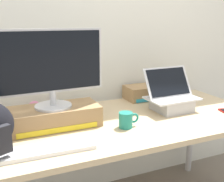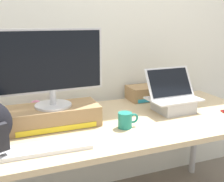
# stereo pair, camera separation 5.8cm
# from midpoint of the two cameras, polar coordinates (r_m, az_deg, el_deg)

# --- Properties ---
(back_wall) EXTENTS (7.00, 0.10, 2.60)m
(back_wall) POSITION_cam_midpoint_polar(r_m,az_deg,el_deg) (1.97, -4.55, 14.80)
(back_wall) COLOR silver
(back_wall) RESTS_ON ground
(desk) EXTENTS (1.89, 0.79, 0.72)m
(desk) POSITION_cam_midpoint_polar(r_m,az_deg,el_deg) (1.63, 1.03, -8.28)
(desk) COLOR tan
(desk) RESTS_ON ground
(toner_box_yellow) EXTENTS (0.50, 0.23, 0.11)m
(toner_box_yellow) POSITION_cam_midpoint_polar(r_m,az_deg,el_deg) (1.55, -11.02, -5.14)
(toner_box_yellow) COLOR #9E7A51
(toner_box_yellow) RESTS_ON desk
(desktop_monitor) EXTENTS (0.57, 0.20, 0.42)m
(desktop_monitor) POSITION_cam_midpoint_polar(r_m,az_deg,el_deg) (1.48, -11.53, 5.05)
(desktop_monitor) COLOR silver
(desktop_monitor) RESTS_ON toner_box_yellow
(open_laptop) EXTENTS (0.33, 0.22, 0.27)m
(open_laptop) POSITION_cam_midpoint_polar(r_m,az_deg,el_deg) (1.80, 13.53, -2.19)
(open_laptop) COLOR #ADADB2
(open_laptop) RESTS_ON desk
(external_keyboard) EXTENTS (0.43, 0.13, 0.02)m
(external_keyboard) POSITION_cam_midpoint_polar(r_m,az_deg,el_deg) (1.29, -12.77, -11.61)
(external_keyboard) COLOR white
(external_keyboard) RESTS_ON desk
(coffee_mug) EXTENTS (0.12, 0.08, 0.09)m
(coffee_mug) POSITION_cam_midpoint_polar(r_m,az_deg,el_deg) (1.50, 3.98, -6.11)
(coffee_mug) COLOR #1E7F70
(coffee_mug) RESTS_ON desk
(plush_toy) EXTENTS (0.08, 0.08, 0.08)m
(plush_toy) POSITION_cam_midpoint_polar(r_m,az_deg,el_deg) (1.78, -14.71, -3.23)
(plush_toy) COLOR #CC7099
(plush_toy) RESTS_ON desk
(toner_box_cyan) EXTENTS (0.32, 0.18, 0.10)m
(toner_box_cyan) POSITION_cam_midpoint_polar(r_m,az_deg,el_deg) (2.06, 8.57, -0.27)
(toner_box_cyan) COLOR #9E7A51
(toner_box_cyan) RESTS_ON desk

